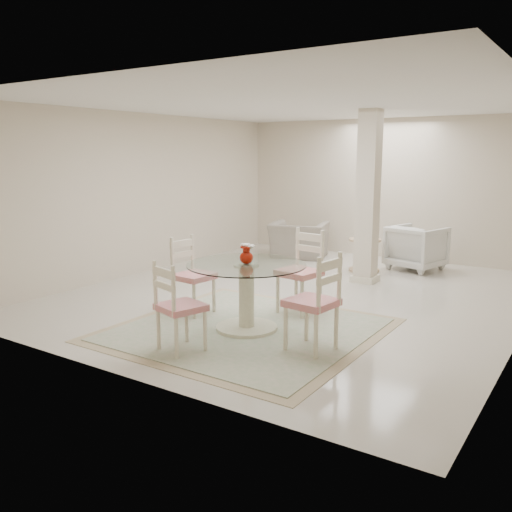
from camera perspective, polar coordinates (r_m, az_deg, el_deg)
The scene contains 13 objects.
ground at distance 7.98m, azimuth 4.49°, elevation -4.03°, with size 7.00×7.00×0.00m, color beige.
room_shell at distance 7.72m, azimuth 4.70°, elevation 9.41°, with size 6.02×7.02×2.71m.
column at distance 8.71m, azimuth 11.70°, elevation 6.04°, with size 0.30×0.30×2.70m, color beige.
area_rug at distance 6.38m, azimuth -1.00°, elevation -7.74°, with size 2.87×2.87×0.02m.
dining_table at distance 6.26m, azimuth -1.01°, elevation -4.32°, with size 1.37×1.37×0.79m.
red_vase at distance 6.16m, azimuth -1.01°, elevation 0.18°, with size 0.18×0.16×0.24m.
dining_chair_east at distance 5.56m, azimuth 6.51°, elevation -4.15°, with size 0.51×0.51×1.15m.
dining_chair_north at distance 6.96m, azimuth 4.96°, elevation -0.96°, with size 0.54×0.54×1.18m.
dining_chair_west at distance 6.96m, azimuth -7.00°, elevation -1.39°, with size 0.48×0.48×1.09m.
dining_chair_south at distance 5.58m, azimuth -8.51°, elevation -4.67°, with size 0.52×0.52×1.06m.
recliner_taupe at distance 10.76m, azimuth 4.53°, elevation 1.70°, with size 1.07×0.93×0.69m, color gray.
armchair_white at distance 9.99m, azimuth 16.53°, elevation 0.86°, with size 0.84×0.87×0.79m, color white.
side_table at distance 9.63m, azimuth 11.35°, elevation -0.03°, with size 0.55×0.55×0.57m.
Camera 1 is at (3.71, -6.76, 2.03)m, focal length 38.00 mm.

